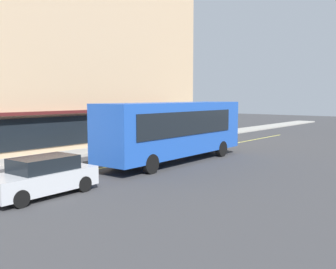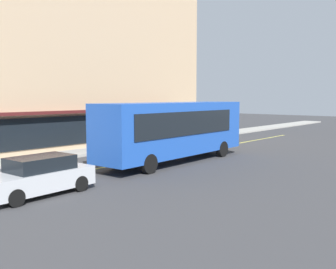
{
  "view_description": "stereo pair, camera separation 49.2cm",
  "coord_description": "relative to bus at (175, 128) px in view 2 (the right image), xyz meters",
  "views": [
    {
      "loc": [
        -19.12,
        -15.68,
        3.83
      ],
      "look_at": [
        -1.58,
        -1.32,
        1.6
      ],
      "focal_mm": 41.02,
      "sensor_mm": 36.0,
      "label": 1
    },
    {
      "loc": [
        -18.8,
        -16.05,
        3.83
      ],
      "look_at": [
        -1.58,
        -1.32,
        1.6
      ],
      "focal_mm": 41.02,
      "sensor_mm": 36.0,
      "label": 2
    }
  ],
  "objects": [
    {
      "name": "pedestrian_at_corner",
      "position": [
        8.88,
        7.7,
        -0.81
      ],
      "size": [
        0.34,
        0.34,
        1.7
      ],
      "color": "black",
      "rests_on": "sidewalk"
    },
    {
      "name": "bus",
      "position": [
        0.0,
        0.0,
        0.0
      ],
      "size": [
        11.19,
        2.85,
        3.5
      ],
      "color": "#1E4CAD",
      "rests_on": "ground"
    },
    {
      "name": "lane_centre_stripe",
      "position": [
        1.54,
        1.83,
        -1.98
      ],
      "size": [
        36.0,
        0.16,
        0.01
      ],
      "primitive_type": "cube",
      "color": "#D8D14C",
      "rests_on": "ground"
    },
    {
      "name": "car_silver",
      "position": [
        -9.37,
        -0.82,
        -1.24
      ],
      "size": [
        4.37,
        2.01,
        1.52
      ],
      "color": "#B7BABF",
      "rests_on": "ground"
    },
    {
      "name": "pedestrian_near_storefront",
      "position": [
        9.31,
        6.19,
        -0.71
      ],
      "size": [
        0.34,
        0.34,
        1.86
      ],
      "color": "black",
      "rests_on": "sidewalk"
    },
    {
      "name": "sidewalk",
      "position": [
        1.54,
        6.96,
        -1.91
      ],
      "size": [
        80.0,
        2.52,
        0.15
      ],
      "primitive_type": "cube",
      "color": "#9E9B93",
      "rests_on": "ground"
    },
    {
      "name": "storefront_building",
      "position": [
        -0.26,
        12.97,
        4.66
      ],
      "size": [
        27.07,
        10.1,
        13.31
      ],
      "color": "tan",
      "rests_on": "ground"
    },
    {
      "name": "traffic_light",
      "position": [
        11.11,
        6.41,
        0.55
      ],
      "size": [
        0.3,
        0.52,
        3.2
      ],
      "color": "#2D2D33",
      "rests_on": "sidewalk"
    },
    {
      "name": "ground",
      "position": [
        1.54,
        1.83,
        -1.99
      ],
      "size": [
        120.0,
        120.0,
        0.0
      ],
      "primitive_type": "plane",
      "color": "#38383A"
    }
  ]
}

